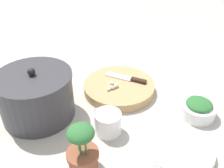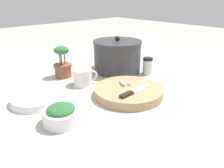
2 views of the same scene
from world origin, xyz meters
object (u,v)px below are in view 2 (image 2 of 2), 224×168
at_px(coffee_mug, 83,77).
at_px(potted_herb, 63,64).
at_px(herb_bowl, 61,114).
at_px(spice_jar, 148,66).
at_px(cutting_board, 129,92).
at_px(stock_pot, 117,56).
at_px(chef_knife, 134,91).
at_px(plate_stack, 36,99).
at_px(garlic_cloves, 124,83).

height_order(coffee_mug, potted_herb, potted_herb).
bearing_deg(herb_bowl, spice_jar, 10.09).
relative_size(cutting_board, stock_pot, 1.10).
bearing_deg(chef_knife, stock_pot, 143.08).
bearing_deg(cutting_board, chef_knife, -112.77).
distance_m(chef_knife, stock_pot, 0.41).
bearing_deg(chef_knife, plate_stack, -134.14).
distance_m(spice_jar, potted_herb, 0.48).
bearing_deg(herb_bowl, cutting_board, -1.51).
distance_m(spice_jar, coffee_mug, 0.38).
height_order(spice_jar, potted_herb, potted_herb).
distance_m(herb_bowl, spice_jar, 0.64).
xyz_separation_m(chef_knife, coffee_mug, (-0.05, 0.29, -0.00)).
distance_m(plate_stack, potted_herb, 0.32).
xyz_separation_m(garlic_cloves, plate_stack, (-0.34, 0.19, -0.03)).
distance_m(chef_knife, plate_stack, 0.42).
xyz_separation_m(cutting_board, spice_jar, (0.29, 0.12, 0.03)).
bearing_deg(garlic_cloves, stock_pot, 51.44).
relative_size(coffee_mug, stock_pot, 0.43).
relative_size(cutting_board, spice_jar, 3.24).
distance_m(spice_jar, plate_stack, 0.63).
bearing_deg(potted_herb, herb_bowl, -122.38).
bearing_deg(coffee_mug, herb_bowl, -138.76).
height_order(herb_bowl, coffee_mug, coffee_mug).
height_order(chef_knife, plate_stack, chef_knife).
bearing_deg(garlic_cloves, chef_knife, -110.00).
xyz_separation_m(cutting_board, coffee_mug, (-0.07, 0.24, 0.02)).
xyz_separation_m(herb_bowl, plate_stack, (0.01, 0.22, -0.02)).
relative_size(plate_stack, stock_pot, 0.77).
bearing_deg(herb_bowl, garlic_cloves, 4.61).
distance_m(spice_jar, stock_pot, 0.19).
distance_m(cutting_board, stock_pot, 0.36).
bearing_deg(potted_herb, chef_knife, -82.44).
xyz_separation_m(spice_jar, stock_pot, (-0.08, 0.16, 0.04)).
xyz_separation_m(stock_pot, potted_herb, (-0.29, 0.13, -0.02)).
bearing_deg(spice_jar, potted_herb, 141.53).
xyz_separation_m(spice_jar, potted_herb, (-0.37, 0.30, 0.02)).
height_order(cutting_board, potted_herb, potted_herb).
distance_m(coffee_mug, stock_pot, 0.29).
xyz_separation_m(chef_knife, stock_pot, (0.23, 0.33, 0.05)).
bearing_deg(spice_jar, stock_pot, 117.19).
xyz_separation_m(herb_bowl, stock_pot, (0.55, 0.27, 0.06)).
height_order(plate_stack, potted_herb, potted_herb).
distance_m(cutting_board, potted_herb, 0.43).
relative_size(herb_bowl, stock_pot, 0.48).
distance_m(cutting_board, coffee_mug, 0.26).
bearing_deg(coffee_mug, chef_knife, -79.80).
bearing_deg(herb_bowl, plate_stack, 87.69).
xyz_separation_m(spice_jar, coffee_mug, (-0.36, 0.12, -0.01)).
relative_size(chef_knife, stock_pot, 0.68).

